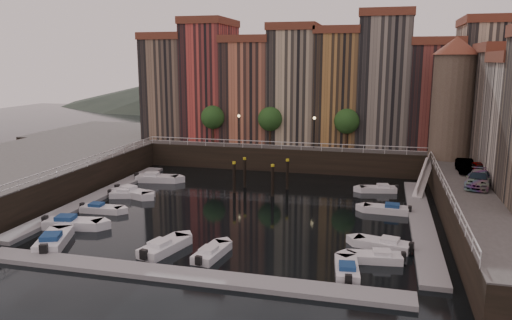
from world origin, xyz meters
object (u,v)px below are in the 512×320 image
(corner_tower, at_px, (453,96))
(car_c, at_px, (478,180))
(boat_left_1, at_px, (101,209))
(boat_left_0, at_px, (72,223))
(car_b, at_px, (465,167))
(gangway, at_px, (424,175))
(car_a, at_px, (480,171))
(mooring_pilings, at_px, (260,177))
(boat_left_2, at_px, (132,193))

(corner_tower, relative_size, car_c, 2.81)
(boat_left_1, relative_size, car_c, 0.85)
(boat_left_0, xyz_separation_m, car_c, (34.03, 10.90, 3.32))
(boat_left_0, bearing_deg, car_b, 16.78)
(car_b, bearing_deg, gangway, 139.46)
(boat_left_1, distance_m, car_b, 36.18)
(gangway, bearing_deg, corner_tower, 57.20)
(car_a, bearing_deg, gangway, 128.90)
(car_a, bearing_deg, mooring_pilings, 172.22)
(gangway, xyz_separation_m, car_c, (3.86, -9.07, 1.80))
(mooring_pilings, bearing_deg, boat_left_2, -157.58)
(mooring_pilings, relative_size, boat_left_0, 1.08)
(boat_left_2, bearing_deg, gangway, 37.00)
(corner_tower, xyz_separation_m, gangway, (-2.90, -4.50, -8.28))
(boat_left_0, xyz_separation_m, car_a, (34.91, 15.24, 3.29))
(gangway, height_order, boat_left_0, gangway)
(corner_tower, bearing_deg, gangway, -122.80)
(boat_left_1, bearing_deg, mooring_pilings, 38.32)
(boat_left_1, height_order, car_a, car_a)
(gangway, xyz_separation_m, car_a, (4.74, -4.73, 1.77))
(boat_left_1, xyz_separation_m, car_a, (34.98, 10.58, 3.37))
(boat_left_1, relative_size, boat_left_2, 0.84)
(boat_left_1, bearing_deg, boat_left_2, 86.39)
(boat_left_2, bearing_deg, car_a, 27.32)
(mooring_pilings, bearing_deg, gangway, 13.23)
(car_b, bearing_deg, boat_left_2, -170.16)
(corner_tower, relative_size, boat_left_0, 2.63)
(car_a, distance_m, car_b, 2.05)
(corner_tower, bearing_deg, boat_left_2, -157.28)
(car_b, bearing_deg, car_c, -88.50)
(mooring_pilings, height_order, car_b, car_b)
(boat_left_0, bearing_deg, mooring_pilings, 41.41)
(corner_tower, height_order, car_b, corner_tower)
(gangway, distance_m, boat_left_2, 31.62)
(boat_left_0, height_order, boat_left_2, boat_left_0)
(car_b, distance_m, car_c, 6.07)
(car_c, bearing_deg, boat_left_0, -148.55)
(mooring_pilings, distance_m, boat_left_0, 20.38)
(boat_left_2, bearing_deg, car_c, 20.25)
(gangway, bearing_deg, car_b, -39.76)
(gangway, relative_size, boat_left_1, 1.98)
(corner_tower, height_order, boat_left_0, corner_tower)
(boat_left_0, distance_m, boat_left_2, 10.62)
(boat_left_2, xyz_separation_m, car_a, (34.91, 4.62, 3.31))
(car_a, bearing_deg, boat_left_1, -169.32)
(boat_left_0, bearing_deg, boat_left_2, 80.12)
(boat_left_1, bearing_deg, gangway, 23.95)
(boat_left_0, height_order, boat_left_1, boat_left_0)
(corner_tower, bearing_deg, mooring_pilings, -157.09)
(car_c, bearing_deg, boat_left_2, -165.84)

